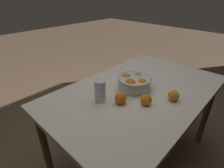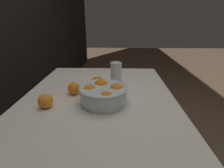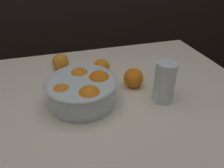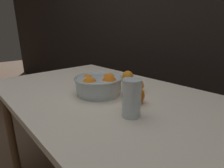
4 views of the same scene
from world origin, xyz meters
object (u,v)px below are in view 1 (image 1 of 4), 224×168
fruit_bowl (134,82)px  orange_loose_aside (146,100)px  orange_loose_front (173,95)px  orange_loose_near_bowl (121,98)px  juice_glass (100,92)px

fruit_bowl → orange_loose_aside: (0.11, 0.17, -0.02)m
fruit_bowl → orange_loose_front: size_ratio=3.42×
orange_loose_front → orange_loose_aside: 0.19m
fruit_bowl → orange_loose_near_bowl: fruit_bowl is taller
orange_loose_aside → orange_loose_front: bearing=147.8°
orange_loose_front → orange_loose_near_bowl: bearing=-41.2°
fruit_bowl → orange_loose_front: (-0.05, 0.27, -0.02)m
juice_glass → orange_loose_front: juice_glass is taller
fruit_bowl → orange_loose_near_bowl: (0.20, 0.05, -0.01)m
orange_loose_near_bowl → juice_glass: bearing=-58.7°
juice_glass → orange_loose_front: size_ratio=2.05×
orange_loose_near_bowl → orange_loose_aside: orange_loose_near_bowl is taller
juice_glass → orange_loose_aside: (-0.16, 0.23, -0.03)m
juice_glass → orange_loose_near_bowl: juice_glass is taller
orange_loose_front → orange_loose_aside: orange_loose_front is taller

